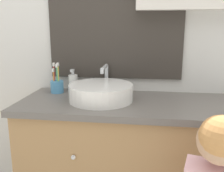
# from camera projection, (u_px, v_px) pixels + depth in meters

# --- Properties ---
(wall_back) EXTENTS (3.20, 0.18, 2.50)m
(wall_back) POSITION_uv_depth(u_px,v_px,m) (140.00, 21.00, 1.59)
(wall_back) COLOR silver
(wall_back) RESTS_ON ground_plane
(vanity_counter) EXTENTS (1.33, 0.52, 0.83)m
(vanity_counter) POSITION_uv_depth(u_px,v_px,m) (134.00, 167.00, 1.51)
(vanity_counter) COLOR #A37A4C
(vanity_counter) RESTS_ON ground_plane
(sink_basin) EXTENTS (0.37, 0.42, 0.18)m
(sink_basin) POSITION_uv_depth(u_px,v_px,m) (101.00, 92.00, 1.44)
(sink_basin) COLOR white
(sink_basin) RESTS_ON vanity_counter
(toothbrush_holder) EXTENTS (0.08, 0.08, 0.20)m
(toothbrush_holder) POSITION_uv_depth(u_px,v_px,m) (57.00, 85.00, 1.61)
(toothbrush_holder) COLOR #4C93C6
(toothbrush_holder) RESTS_ON vanity_counter
(soap_dispenser) EXTENTS (0.06, 0.06, 0.15)m
(soap_dispenser) POSITION_uv_depth(u_px,v_px,m) (73.00, 83.00, 1.64)
(soap_dispenser) COLOR white
(soap_dispenser) RESTS_ON vanity_counter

